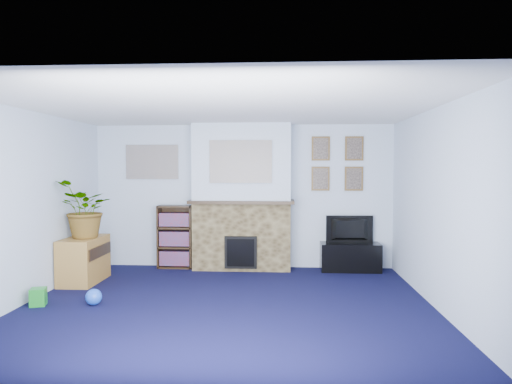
# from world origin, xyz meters

# --- Properties ---
(floor) EXTENTS (5.00, 4.50, 0.01)m
(floor) POSITION_xyz_m (0.00, 0.00, 0.00)
(floor) COLOR black
(floor) RESTS_ON ground
(ceiling) EXTENTS (5.00, 4.50, 0.01)m
(ceiling) POSITION_xyz_m (0.00, 0.00, 2.40)
(ceiling) COLOR white
(ceiling) RESTS_ON wall_back
(wall_back) EXTENTS (5.00, 0.04, 2.40)m
(wall_back) POSITION_xyz_m (0.00, 2.25, 1.20)
(wall_back) COLOR silver
(wall_back) RESTS_ON ground
(wall_front) EXTENTS (5.00, 0.04, 2.40)m
(wall_front) POSITION_xyz_m (0.00, -2.25, 1.20)
(wall_front) COLOR silver
(wall_front) RESTS_ON ground
(wall_left) EXTENTS (0.04, 4.50, 2.40)m
(wall_left) POSITION_xyz_m (-2.50, 0.00, 1.20)
(wall_left) COLOR silver
(wall_left) RESTS_ON ground
(wall_right) EXTENTS (0.04, 4.50, 2.40)m
(wall_right) POSITION_xyz_m (2.50, 0.00, 1.20)
(wall_right) COLOR silver
(wall_right) RESTS_ON ground
(chimney_breast) EXTENTS (1.72, 0.50, 2.40)m
(chimney_breast) POSITION_xyz_m (0.00, 2.05, 1.18)
(chimney_breast) COLOR brown
(chimney_breast) RESTS_ON ground
(collage_main) EXTENTS (1.00, 0.03, 0.68)m
(collage_main) POSITION_xyz_m (0.00, 1.84, 1.78)
(collage_main) COLOR gray
(collage_main) RESTS_ON chimney_breast
(collage_left) EXTENTS (0.90, 0.03, 0.58)m
(collage_left) POSITION_xyz_m (-1.55, 2.23, 1.78)
(collage_left) COLOR gray
(collage_left) RESTS_ON wall_back
(portrait_tl) EXTENTS (0.30, 0.03, 0.40)m
(portrait_tl) POSITION_xyz_m (1.30, 2.23, 2.00)
(portrait_tl) COLOR brown
(portrait_tl) RESTS_ON wall_back
(portrait_tr) EXTENTS (0.30, 0.03, 0.40)m
(portrait_tr) POSITION_xyz_m (1.85, 2.23, 2.00)
(portrait_tr) COLOR brown
(portrait_tr) RESTS_ON wall_back
(portrait_bl) EXTENTS (0.30, 0.03, 0.40)m
(portrait_bl) POSITION_xyz_m (1.30, 2.23, 1.50)
(portrait_bl) COLOR brown
(portrait_bl) RESTS_ON wall_back
(portrait_br) EXTENTS (0.30, 0.03, 0.40)m
(portrait_br) POSITION_xyz_m (1.85, 2.23, 1.50)
(portrait_br) COLOR brown
(portrait_br) RESTS_ON wall_back
(tv_stand) EXTENTS (0.96, 0.40, 0.45)m
(tv_stand) POSITION_xyz_m (1.77, 2.03, 0.22)
(tv_stand) COLOR black
(tv_stand) RESTS_ON ground
(television) EXTENTS (0.77, 0.14, 0.44)m
(television) POSITION_xyz_m (1.77, 2.05, 0.68)
(television) COLOR black
(television) RESTS_ON tv_stand
(bookshelf) EXTENTS (0.58, 0.28, 1.05)m
(bookshelf) POSITION_xyz_m (-1.12, 2.11, 0.50)
(bookshelf) COLOR black
(bookshelf) RESTS_ON ground
(sideboard) EXTENTS (0.47, 0.85, 0.66)m
(sideboard) POSITION_xyz_m (-2.24, 1.05, 0.35)
(sideboard) COLOR olive
(sideboard) RESTS_ON ground
(potted_plant) EXTENTS (0.70, 0.80, 0.85)m
(potted_plant) POSITION_xyz_m (-2.19, 1.00, 1.08)
(potted_plant) COLOR #26661E
(potted_plant) RESTS_ON sideboard
(mantel_clock) EXTENTS (0.09, 0.05, 0.12)m
(mantel_clock) POSITION_xyz_m (0.02, 2.00, 1.22)
(mantel_clock) COLOR gold
(mantel_clock) RESTS_ON chimney_breast
(mantel_candle) EXTENTS (0.05, 0.05, 0.15)m
(mantel_candle) POSITION_xyz_m (0.24, 2.00, 1.23)
(mantel_candle) COLOR #B2BFC6
(mantel_candle) RESTS_ON chimney_breast
(mantel_teddy) EXTENTS (0.13, 0.13, 0.13)m
(mantel_teddy) POSITION_xyz_m (-0.60, 2.00, 1.22)
(mantel_teddy) COLOR gray
(mantel_teddy) RESTS_ON chimney_breast
(mantel_can) EXTENTS (0.06, 0.06, 0.11)m
(mantel_can) POSITION_xyz_m (0.73, 2.00, 1.21)
(mantel_can) COLOR #198C26
(mantel_can) RESTS_ON chimney_breast
(green_crate) EXTENTS (0.46, 0.42, 0.30)m
(green_crate) POSITION_xyz_m (-2.30, 1.00, 0.14)
(green_crate) COLOR #198C26
(green_crate) RESTS_ON ground
(toy_ball) EXTENTS (0.20, 0.20, 0.20)m
(toy_ball) POSITION_xyz_m (-1.63, -0.04, 0.09)
(toy_ball) COLOR blue
(toy_ball) RESTS_ON ground
(toy_block) EXTENTS (0.22, 0.22, 0.21)m
(toy_block) POSITION_xyz_m (-2.30, -0.10, 0.11)
(toy_block) COLOR #198C26
(toy_block) RESTS_ON ground
(toy_tube) EXTENTS (0.33, 0.15, 0.19)m
(toy_tube) POSITION_xyz_m (-2.30, 0.83, 0.07)
(toy_tube) COLOR yellow
(toy_tube) RESTS_ON ground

